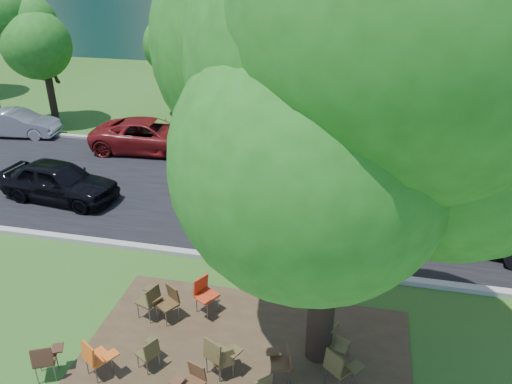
% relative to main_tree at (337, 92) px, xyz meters
% --- Properties ---
extents(ground, '(160.00, 160.00, 0.00)m').
position_rel_main_tree_xyz_m(ground, '(-2.54, 0.08, -5.79)').
color(ground, '#2C4E18').
rests_on(ground, ground).
extents(dirt_patch, '(7.00, 4.50, 0.03)m').
position_rel_main_tree_xyz_m(dirt_patch, '(-1.54, -0.42, -5.78)').
color(dirt_patch, '#382819').
rests_on(dirt_patch, ground).
extents(asphalt_road, '(80.00, 8.00, 0.04)m').
position_rel_main_tree_xyz_m(asphalt_road, '(-2.54, 7.08, -5.77)').
color(asphalt_road, black).
rests_on(asphalt_road, ground).
extents(kerb_near, '(80.00, 0.25, 0.14)m').
position_rel_main_tree_xyz_m(kerb_near, '(-2.54, 3.08, -5.72)').
color(kerb_near, gray).
rests_on(kerb_near, ground).
extents(kerb_far, '(80.00, 0.25, 0.14)m').
position_rel_main_tree_xyz_m(kerb_far, '(-2.54, 11.18, -5.72)').
color(kerb_far, gray).
rests_on(kerb_far, ground).
extents(bg_tree_0, '(5.20, 5.20, 7.18)m').
position_rel_main_tree_xyz_m(bg_tree_0, '(-14.54, 13.08, -1.22)').
color(bg_tree_0, black).
rests_on(bg_tree_0, ground).
extents(bg_tree_2, '(4.80, 4.80, 6.62)m').
position_rel_main_tree_xyz_m(bg_tree_2, '(-7.54, 16.08, -1.58)').
color(bg_tree_2, black).
rests_on(bg_tree_2, ground).
extents(bg_tree_3, '(5.60, 5.60, 7.84)m').
position_rel_main_tree_xyz_m(bg_tree_3, '(5.46, 14.08, -0.76)').
color(bg_tree_3, black).
rests_on(bg_tree_3, ground).
extents(main_tree, '(7.20, 7.20, 9.41)m').
position_rel_main_tree_xyz_m(main_tree, '(0.00, 0.00, 0.00)').
color(main_tree, black).
rests_on(main_tree, ground).
extents(school_bus, '(12.89, 4.78, 3.09)m').
position_rel_main_tree_xyz_m(school_bus, '(2.21, 6.10, -4.00)').
color(school_bus, '#F79E07').
rests_on(school_bus, ground).
extents(chair_0, '(0.60, 0.70, 0.88)m').
position_rel_main_tree_xyz_m(chair_0, '(-5.31, -1.82, -5.25)').
color(chair_0, '#3D2315').
rests_on(chair_0, ground).
extents(chair_1, '(0.78, 0.61, 0.92)m').
position_rel_main_tree_xyz_m(chair_1, '(-4.33, -1.57, -5.22)').
color(chair_1, '#C85415').
rests_on(chair_1, ground).
extents(chair_2, '(0.52, 0.66, 0.79)m').
position_rel_main_tree_xyz_m(chair_2, '(-3.36, -1.14, -5.30)').
color(chair_2, '#433E1D').
rests_on(chair_2, ground).
extents(chair_3, '(0.66, 0.52, 0.85)m').
position_rel_main_tree_xyz_m(chair_3, '(-2.25, -1.69, -5.27)').
color(chair_3, '#4F301C').
rests_on(chair_3, ground).
extents(chair_4, '(0.80, 0.63, 0.96)m').
position_rel_main_tree_xyz_m(chair_4, '(-1.93, -1.00, -5.20)').
color(chair_4, '#4F4322').
rests_on(chair_4, ground).
extents(chair_6, '(0.62, 0.57, 0.83)m').
position_rel_main_tree_xyz_m(chair_6, '(-0.65, -0.81, -5.28)').
color(chair_6, '#482F19').
rests_on(chair_6, ground).
extents(chair_7, '(0.82, 0.65, 0.96)m').
position_rel_main_tree_xyz_m(chair_7, '(0.47, -0.82, -5.20)').
color(chair_7, '#453D1D').
rests_on(chair_7, ground).
extents(chair_8, '(0.57, 0.73, 0.92)m').
position_rel_main_tree_xyz_m(chair_8, '(-3.98, 0.37, -5.22)').
color(chair_8, '#443B1D').
rests_on(chair_8, ground).
extents(chair_9, '(0.77, 0.60, 0.91)m').
position_rel_main_tree_xyz_m(chair_9, '(-3.57, 0.42, -5.23)').
color(chair_9, '#4C361B').
rests_on(chair_9, ground).
extents(chair_10, '(0.62, 0.79, 0.95)m').
position_rel_main_tree_xyz_m(chair_10, '(-2.81, 0.84, -5.21)').
color(chair_10, '#B43013').
rests_on(chair_10, ground).
extents(chair_11, '(0.52, 0.65, 0.77)m').
position_rel_main_tree_xyz_m(chair_11, '(-1.79, -1.01, -5.32)').
color(chair_11, '#443A1D').
rests_on(chair_11, ground).
extents(chair_12, '(0.52, 0.66, 0.82)m').
position_rel_main_tree_xyz_m(chair_12, '(0.38, -0.03, -5.29)').
color(chair_12, '#4F4622').
rests_on(chair_12, ground).
extents(black_car, '(4.30, 2.13, 1.41)m').
position_rel_main_tree_xyz_m(black_car, '(-9.51, 5.48, -5.09)').
color(black_car, black).
rests_on(black_car, ground).
extents(bg_car_silver, '(3.88, 1.76, 1.24)m').
position_rel_main_tree_xyz_m(bg_car_silver, '(-15.04, 10.88, -5.17)').
color(bg_car_silver, gray).
rests_on(bg_car_silver, ground).
extents(bg_car_red, '(5.15, 2.62, 1.39)m').
position_rel_main_tree_xyz_m(bg_car_red, '(-8.25, 10.43, -5.10)').
color(bg_car_red, '#621011').
rests_on(bg_car_red, ground).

